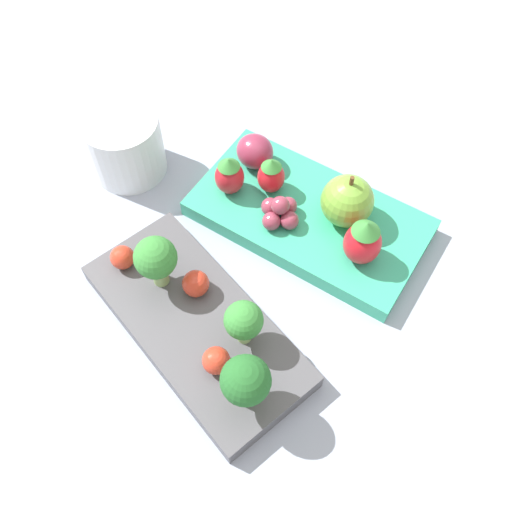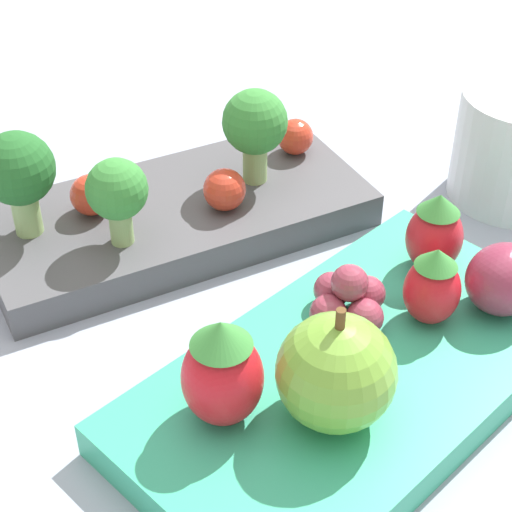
{
  "view_description": "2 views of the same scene",
  "coord_description": "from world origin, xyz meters",
  "px_view_note": "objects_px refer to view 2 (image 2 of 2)",
  "views": [
    {
      "loc": [
        -0.17,
        0.2,
        0.46
      ],
      "look_at": [
        0.01,
        -0.0,
        0.03
      ],
      "focal_mm": 40.0,
      "sensor_mm": 36.0,
      "label": 1
    },
    {
      "loc": [
        -0.19,
        -0.28,
        0.29
      ],
      "look_at": [
        0.01,
        -0.0,
        0.03
      ],
      "focal_mm": 60.0,
      "sensor_mm": 36.0,
      "label": 2
    }
  ],
  "objects_px": {
    "cherry_tomato_1": "(91,195)",
    "grape_cluster": "(348,299)",
    "strawberry_2": "(435,233)",
    "broccoli_floret_2": "(255,125)",
    "strawberry_0": "(433,286)",
    "bento_box_fruit": "(356,377)",
    "bento_box_savoury": "(177,216)",
    "plum": "(504,279)",
    "apple": "(336,372)",
    "strawberry_1": "(222,372)",
    "broccoli_floret_0": "(117,192)",
    "broccoli_floret_1": "(18,172)",
    "cherry_tomato_2": "(225,190)",
    "cherry_tomato_0": "(295,137)"
  },
  "relations": [
    {
      "from": "bento_box_savoury",
      "to": "strawberry_2",
      "type": "height_order",
      "value": "strawberry_2"
    },
    {
      "from": "broccoli_floret_2",
      "to": "grape_cluster",
      "type": "distance_m",
      "value": 0.13
    },
    {
      "from": "strawberry_2",
      "to": "broccoli_floret_0",
      "type": "bearing_deg",
      "value": 137.71
    },
    {
      "from": "cherry_tomato_0",
      "to": "strawberry_0",
      "type": "height_order",
      "value": "strawberry_0"
    },
    {
      "from": "bento_box_savoury",
      "to": "plum",
      "type": "relative_size",
      "value": 5.94
    },
    {
      "from": "broccoli_floret_1",
      "to": "bento_box_savoury",
      "type": "bearing_deg",
      "value": -15.09
    },
    {
      "from": "strawberry_1",
      "to": "apple",
      "type": "bearing_deg",
      "value": -35.34
    },
    {
      "from": "broccoli_floret_1",
      "to": "broccoli_floret_2",
      "type": "height_order",
      "value": "broccoli_floret_1"
    },
    {
      "from": "cherry_tomato_0",
      "to": "cherry_tomato_1",
      "type": "bearing_deg",
      "value": 173.9
    },
    {
      "from": "strawberry_0",
      "to": "grape_cluster",
      "type": "distance_m",
      "value": 0.04
    },
    {
      "from": "bento_box_fruit",
      "to": "cherry_tomato_0",
      "type": "relative_size",
      "value": 10.96
    },
    {
      "from": "bento_box_savoury",
      "to": "cherry_tomato_0",
      "type": "xyz_separation_m",
      "value": [
        0.09,
        0.0,
        0.02
      ]
    },
    {
      "from": "strawberry_2",
      "to": "bento_box_savoury",
      "type": "bearing_deg",
      "value": 121.82
    },
    {
      "from": "broccoli_floret_2",
      "to": "apple",
      "type": "distance_m",
      "value": 0.18
    },
    {
      "from": "apple",
      "to": "plum",
      "type": "xyz_separation_m",
      "value": [
        0.11,
        0.01,
        -0.01
      ]
    },
    {
      "from": "bento_box_savoury",
      "to": "plum",
      "type": "height_order",
      "value": "plum"
    },
    {
      "from": "apple",
      "to": "strawberry_0",
      "type": "xyz_separation_m",
      "value": [
        0.07,
        0.02,
        -0.01
      ]
    },
    {
      "from": "strawberry_2",
      "to": "cherry_tomato_0",
      "type": "bearing_deg",
      "value": 85.21
    },
    {
      "from": "strawberry_0",
      "to": "bento_box_savoury",
      "type": "bearing_deg",
      "value": 107.54
    },
    {
      "from": "broccoli_floret_2",
      "to": "strawberry_2",
      "type": "relative_size",
      "value": 1.29
    },
    {
      "from": "broccoli_floret_2",
      "to": "strawberry_0",
      "type": "xyz_separation_m",
      "value": [
        -0.0,
        -0.14,
        -0.02
      ]
    },
    {
      "from": "bento_box_fruit",
      "to": "broccoli_floret_0",
      "type": "relative_size",
      "value": 4.89
    },
    {
      "from": "cherry_tomato_1",
      "to": "grape_cluster",
      "type": "relative_size",
      "value": 0.55
    },
    {
      "from": "broccoli_floret_0",
      "to": "broccoli_floret_1",
      "type": "bearing_deg",
      "value": 134.56
    },
    {
      "from": "plum",
      "to": "grape_cluster",
      "type": "relative_size",
      "value": 0.92
    },
    {
      "from": "bento_box_savoury",
      "to": "cherry_tomato_2",
      "type": "bearing_deg",
      "value": -46.89
    },
    {
      "from": "bento_box_savoury",
      "to": "broccoli_floret_0",
      "type": "bearing_deg",
      "value": -159.36
    },
    {
      "from": "strawberry_0",
      "to": "bento_box_fruit",
      "type": "bearing_deg",
      "value": -175.94
    },
    {
      "from": "strawberry_0",
      "to": "grape_cluster",
      "type": "xyz_separation_m",
      "value": [
        -0.03,
        0.02,
        -0.01
      ]
    },
    {
      "from": "strawberry_2",
      "to": "grape_cluster",
      "type": "distance_m",
      "value": 0.06
    },
    {
      "from": "apple",
      "to": "strawberry_0",
      "type": "height_order",
      "value": "apple"
    },
    {
      "from": "broccoli_floret_1",
      "to": "grape_cluster",
      "type": "bearing_deg",
      "value": -57.63
    },
    {
      "from": "cherry_tomato_2",
      "to": "strawberry_2",
      "type": "relative_size",
      "value": 0.54
    },
    {
      "from": "bento_box_fruit",
      "to": "apple",
      "type": "height_order",
      "value": "apple"
    },
    {
      "from": "broccoli_floret_2",
      "to": "grape_cluster",
      "type": "xyz_separation_m",
      "value": [
        -0.03,
        -0.12,
        -0.03
      ]
    },
    {
      "from": "apple",
      "to": "strawberry_1",
      "type": "distance_m",
      "value": 0.05
    },
    {
      "from": "strawberry_2",
      "to": "grape_cluster",
      "type": "relative_size",
      "value": 1.05
    },
    {
      "from": "cherry_tomato_0",
      "to": "apple",
      "type": "distance_m",
      "value": 0.21
    },
    {
      "from": "cherry_tomato_0",
      "to": "cherry_tomato_1",
      "type": "distance_m",
      "value": 0.13
    },
    {
      "from": "bento_box_savoury",
      "to": "strawberry_1",
      "type": "height_order",
      "value": "strawberry_1"
    },
    {
      "from": "bento_box_savoury",
      "to": "bento_box_fruit",
      "type": "height_order",
      "value": "bento_box_savoury"
    },
    {
      "from": "broccoli_floret_0",
      "to": "strawberry_0",
      "type": "relative_size",
      "value": 1.19
    },
    {
      "from": "cherry_tomato_1",
      "to": "strawberry_2",
      "type": "xyz_separation_m",
      "value": [
        0.12,
        -0.14,
        0.01
      ]
    },
    {
      "from": "apple",
      "to": "strawberry_0",
      "type": "relative_size",
      "value": 1.42
    },
    {
      "from": "bento_box_fruit",
      "to": "cherry_tomato_0",
      "type": "bearing_deg",
      "value": 61.44
    },
    {
      "from": "broccoli_floret_1",
      "to": "strawberry_2",
      "type": "relative_size",
      "value": 1.34
    },
    {
      "from": "apple",
      "to": "plum",
      "type": "distance_m",
      "value": 0.11
    },
    {
      "from": "bento_box_fruit",
      "to": "broccoli_floret_1",
      "type": "distance_m",
      "value": 0.2
    },
    {
      "from": "plum",
      "to": "grape_cluster",
      "type": "bearing_deg",
      "value": 150.57
    },
    {
      "from": "strawberry_2",
      "to": "broccoli_floret_2",
      "type": "bearing_deg",
      "value": 102.97
    }
  ]
}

